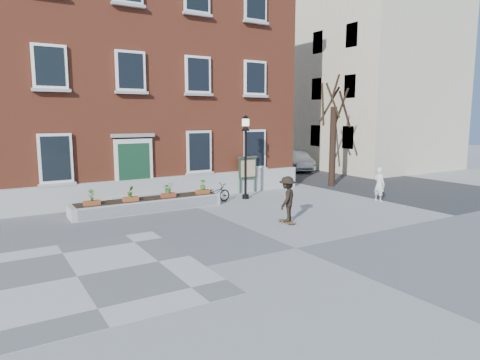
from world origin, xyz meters
TOP-DOWN VIEW (x-y plane):
  - ground at (0.00, 0.00)m, footprint 100.00×100.00m
  - checker_patch at (-6.00, 1.00)m, footprint 6.00×6.00m
  - bicycle at (1.13, 7.21)m, footprint 1.70×0.78m
  - parked_car at (11.65, 14.53)m, footprint 3.05×4.70m
  - bystander at (7.76, 3.61)m, footprint 0.38×0.58m
  - brick_building at (-2.00, 13.98)m, footprint 18.40×10.85m
  - planter_assembly at (-1.99, 7.18)m, footprint 6.20×1.12m
  - bare_tree at (9.01, 8.01)m, footprint 1.83×1.83m
  - side_street at (17.99, 19.78)m, footprint 15.20×36.00m
  - lamp_post at (2.85, 7.33)m, footprint 0.40×0.40m
  - notice_board at (3.81, 8.65)m, footprint 1.10×0.16m
  - skateboarder at (1.62, 2.54)m, footprint 1.23×1.13m

SIDE VIEW (x-z plane):
  - ground at x=0.00m, z-range 0.00..0.00m
  - checker_patch at x=-6.00m, z-range 0.00..0.01m
  - planter_assembly at x=-1.99m, z-range -0.27..0.88m
  - bicycle at x=1.13m, z-range 0.00..0.86m
  - parked_car at x=11.65m, z-range 0.00..1.46m
  - bystander at x=7.76m, z-range 0.00..1.57m
  - skateboarder at x=1.62m, z-range 0.03..1.77m
  - notice_board at x=3.81m, z-range 0.33..2.20m
  - lamp_post at x=2.85m, z-range 0.57..4.50m
  - bare_tree at x=9.01m, z-range -0.29..5.87m
  - brick_building at x=-2.00m, z-range 0.00..12.60m
  - side_street at x=17.99m, z-range -0.23..14.27m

